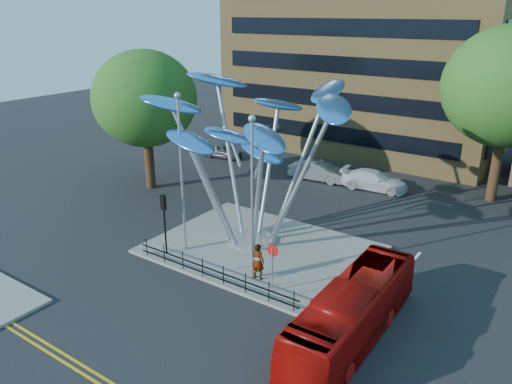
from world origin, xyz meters
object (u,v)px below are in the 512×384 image
Objects in this scene: tree_left at (145,99)px; leaf_sculpture at (253,127)px; red_bus at (352,312)px; parked_car_right at (374,180)px; pedestrian at (258,261)px; street_lamp_right at (252,185)px; traffic_light_island at (164,212)px; street_lamp_left at (181,160)px; no_entry_sign_island at (272,260)px; tree_right at (510,87)px; parked_car_left at (222,151)px; parked_car_mid at (318,171)px.

leaf_sculpture is (11.93, -3.32, 0.08)m from tree_left.
red_bus reaches higher than parked_car_right.
street_lamp_right is at bearing 14.88° from pedestrian.
traffic_light_island is at bearing 156.27° from parked_car_right.
street_lamp_left is 3.59× the size of no_entry_sign_island.
leaf_sculpture is at bearing -57.97° from pedestrian.
leaf_sculpture is (-10.07, -15.32, -1.16)m from tree_right.
leaf_sculpture is at bearing 163.25° from parked_car_right.
tree_right is 2.43× the size of parked_car_right.
traffic_light_island is (-2.93, -4.18, -4.26)m from leaf_sculpture.
tree_right reaches higher than leaf_sculpture.
leaf_sculpture is 19.01m from parked_car_left.
traffic_light_island is 1.79× the size of pedestrian.
tree_right is 3.54× the size of traffic_light_island.
red_bus is at bearing -5.13° from traffic_light_island.
street_lamp_right is at bearing -25.77° from tree_left.
pedestrian is 22.51m from parked_car_left.
tree_left is 18.35m from no_entry_sign_island.
street_lamp_left is 4.61× the size of pedestrian.
tree_left is (-22.00, -12.00, -1.24)m from tree_right.
tree_right is 2.60× the size of parked_car_mid.
tree_right is 21.67m from red_bus.
pedestrian is (5.77, 0.60, -1.51)m from traffic_light_island.
street_lamp_left reaches higher than street_lamp_right.
parked_car_mid is at bearing 106.79° from street_lamp_right.
no_entry_sign_island reaches higher than parked_car_mid.
leaf_sculpture is 1.45× the size of street_lamp_left.
parked_car_left is (-21.20, 18.08, -0.65)m from red_bus.
street_lamp_left reaches higher than pedestrian.
pedestrian is (0.27, 0.10, -3.99)m from street_lamp_right.
tree_right is 6.34× the size of pedestrian.
street_lamp_right is 3.64m from no_entry_sign_island.
pedestrian reaches higher than parked_car_mid.
street_lamp_right is at bearing -170.22° from parked_car_mid.
red_bus is at bearing -12.95° from no_entry_sign_island.
street_lamp_left is 19.54m from parked_car_left.
no_entry_sign_island reaches higher than parked_car_left.
street_lamp_left is at bearing 171.39° from no_entry_sign_island.
pedestrian is 0.51× the size of parked_car_left.
street_lamp_right is 17.14m from parked_car_mid.
tree_left is 2.07× the size of parked_car_right.
no_entry_sign_island is (16.00, -7.48, -4.98)m from tree_left.
street_lamp_right reaches higher than pedestrian.
parked_car_right reaches higher than parked_car_left.
parked_car_right is (14.21, 9.39, -6.07)m from tree_left.
pedestrian is 0.38× the size of parked_car_right.
no_entry_sign_island is 0.53× the size of parked_car_mid.
parked_car_mid is (-10.89, 17.42, -0.51)m from red_bus.
traffic_light_island reaches higher than red_bus.
tree_right is at bearing -117.30° from pedestrian.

